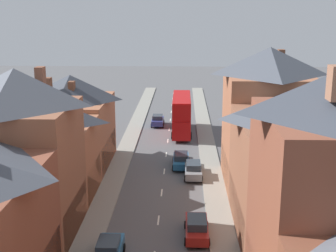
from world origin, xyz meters
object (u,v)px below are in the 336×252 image
(car_parked_right_a, at_px, (181,160))
(car_near_blue, at_px, (109,250))
(double_decker_bus_lead, at_px, (182,114))
(car_mid_white, at_px, (193,169))
(car_parked_left_b, at_px, (158,120))
(car_near_silver, at_px, (197,227))

(car_parked_right_a, bearing_deg, car_near_blue, -103.66)
(double_decker_bus_lead, relative_size, car_mid_white, 2.37)
(car_near_blue, height_order, car_mid_white, car_near_blue)
(car_parked_left_b, bearing_deg, car_near_silver, -82.06)
(car_near_silver, relative_size, car_mid_white, 0.99)
(car_near_blue, distance_m, car_mid_white, 18.10)
(car_near_blue, bearing_deg, double_decker_bus_lead, 81.93)
(car_near_silver, distance_m, car_mid_white, 13.30)
(car_parked_right_a, bearing_deg, car_parked_left_b, 100.91)
(double_decker_bus_lead, bearing_deg, car_near_blue, -98.07)
(double_decker_bus_lead, xyz_separation_m, car_mid_white, (1.31, -17.50, -1.99))
(car_near_blue, bearing_deg, car_parked_right_a, 76.34)
(car_mid_white, bearing_deg, car_near_silver, -90.00)
(car_near_silver, height_order, car_mid_white, car_mid_white)
(double_decker_bus_lead, xyz_separation_m, car_near_silver, (1.31, -30.80, -1.99))
(car_parked_right_a, bearing_deg, double_decker_bus_lead, 90.04)
(car_near_silver, xyz_separation_m, car_parked_right_a, (-1.30, 16.45, -0.01))
(double_decker_bus_lead, bearing_deg, car_parked_right_a, -89.96)
(car_near_blue, xyz_separation_m, car_parked_right_a, (4.90, 20.16, -0.02))
(car_near_silver, xyz_separation_m, car_mid_white, (0.00, 13.30, 0.00))
(car_mid_white, bearing_deg, car_parked_left_b, 102.65)
(car_near_silver, bearing_deg, double_decker_bus_lead, 92.43)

